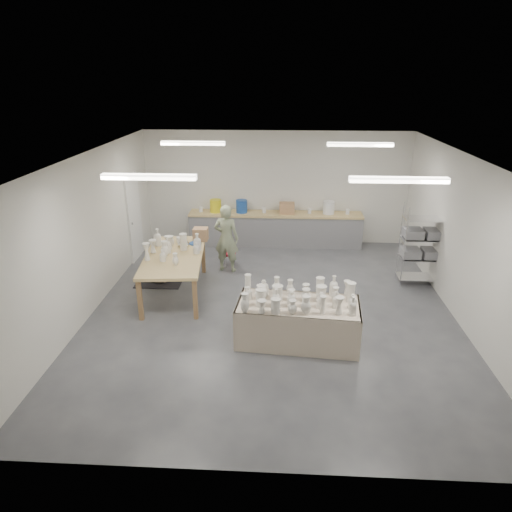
# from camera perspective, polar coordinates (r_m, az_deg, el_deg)

# --- Properties ---
(room) EXTENTS (8.00, 8.02, 3.00)m
(room) POSITION_cam_1_polar(r_m,az_deg,el_deg) (8.42, 1.45, 6.06)
(room) COLOR #424449
(room) RESTS_ON ground
(back_counter) EXTENTS (4.60, 0.60, 1.24)m
(back_counter) POSITION_cam_1_polar(r_m,az_deg,el_deg) (12.31, 2.37, 3.55)
(back_counter) COLOR tan
(back_counter) RESTS_ON ground
(wire_shelf) EXTENTS (0.88, 0.48, 1.80)m
(wire_shelf) POSITION_cam_1_polar(r_m,az_deg,el_deg) (10.48, 20.03, 1.38)
(wire_shelf) COLOR silver
(wire_shelf) RESTS_ON ground
(drying_table) EXTENTS (2.16, 1.17, 1.09)m
(drying_table) POSITION_cam_1_polar(r_m,az_deg,el_deg) (7.93, 5.22, -7.88)
(drying_table) COLOR olive
(drying_table) RESTS_ON ground
(work_table) EXTENTS (1.38, 2.44, 1.25)m
(work_table) POSITION_cam_1_polar(r_m,az_deg,el_deg) (9.63, -10.03, 0.45)
(work_table) COLOR tan
(work_table) RESTS_ON ground
(rug) EXTENTS (1.00, 0.70, 0.02)m
(rug) POSITION_cam_1_polar(r_m,az_deg,el_deg) (10.45, -11.96, -3.17)
(rug) COLOR black
(rug) RESTS_ON ground
(cat) EXTENTS (0.50, 0.42, 0.18)m
(cat) POSITION_cam_1_polar(r_m,az_deg,el_deg) (10.39, -11.92, -2.69)
(cat) COLOR white
(cat) RESTS_ON rug
(potter) EXTENTS (0.64, 0.48, 1.60)m
(potter) POSITION_cam_1_polar(r_m,az_deg,el_deg) (10.58, -3.72, 2.22)
(potter) COLOR #96A27D
(potter) RESTS_ON ground
(red_stool) EXTENTS (0.45, 0.45, 0.35)m
(red_stool) POSITION_cam_1_polar(r_m,az_deg,el_deg) (11.00, -3.50, 0.28)
(red_stool) COLOR red
(red_stool) RESTS_ON ground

